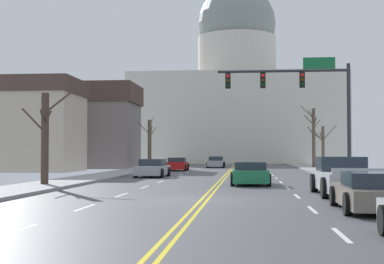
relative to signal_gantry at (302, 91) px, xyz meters
The scene contains 15 objects.
ground 15.41m from the signal_gantry, 109.63° to the right, with size 20.00×180.00×0.20m.
signal_gantry is the anchor object (origin of this frame).
capitol_building 59.04m from the signal_gantry, 94.73° to the left, with size 33.46×18.79×31.66m.
sedan_near_00 7.04m from the signal_gantry, 127.85° to the right, with size 2.14×4.39×1.22m.
pickup_truck_near_01 11.84m from the signal_gantry, 86.89° to the right, with size 2.26×5.72×1.54m.
sedan_near_02 17.77m from the signal_gantry, 88.94° to the right, with size 1.99×4.69×1.15m.
sedan_oncoming_00 12.12m from the signal_gantry, 152.85° to the left, with size 2.11×4.67×1.25m.
sedan_oncoming_01 21.63m from the signal_gantry, 117.83° to the left, with size 2.07×4.41×1.22m.
sedan_oncoming_02 30.73m from the signal_gantry, 102.87° to the left, with size 1.98×4.36×1.25m.
flank_building_00 33.96m from the signal_gantry, 130.39° to the left, with size 13.80×7.76×9.07m.
flank_building_01 28.01m from the signal_gantry, 147.80° to the left, with size 10.86×7.22×8.30m.
bare_tree_00 19.89m from the signal_gantry, 78.99° to the left, with size 2.54×1.45×4.13m.
bare_tree_01 15.25m from the signal_gantry, 153.59° to the right, with size 2.37×1.87×4.85m.
bare_tree_02 26.62m from the signal_gantry, 81.93° to the left, with size 2.23×2.25×6.56m.
bare_tree_03 27.12m from the signal_gantry, 119.55° to the left, with size 1.99×1.67×5.35m.
Camera 1 is at (1.54, -20.62, 1.73)m, focal length 52.87 mm.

